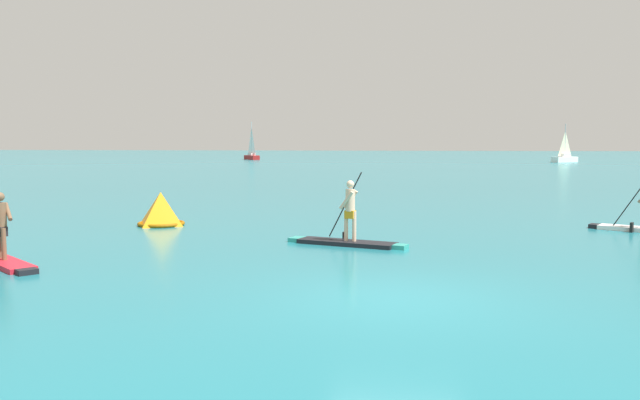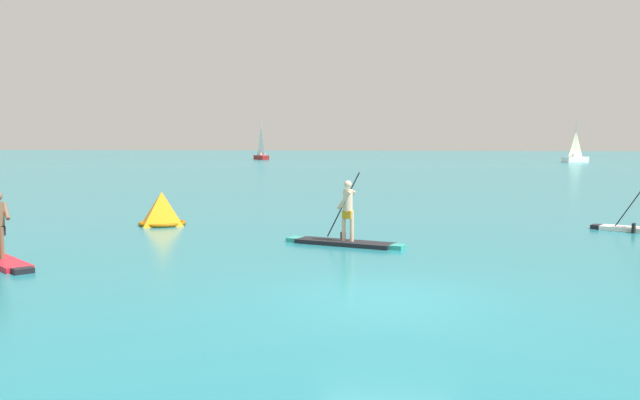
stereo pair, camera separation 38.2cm
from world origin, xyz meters
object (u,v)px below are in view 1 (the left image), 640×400
(paddleboarder_near_left, at_px, (4,250))
(sailboat_left_horizon, at_px, (252,154))
(paddleboarder_mid_center, at_px, (347,233))
(sailboat_right_horizon, at_px, (565,157))
(race_marker_buoy, at_px, (161,211))

(paddleboarder_near_left, bearing_deg, sailboat_left_horizon, 139.62)
(paddleboarder_near_left, bearing_deg, paddleboarder_mid_center, 67.68)
(sailboat_left_horizon, height_order, sailboat_right_horizon, sailboat_left_horizon)
(sailboat_left_horizon, bearing_deg, race_marker_buoy, -22.68)
(paddleboarder_mid_center, height_order, sailboat_left_horizon, sailboat_left_horizon)
(paddleboarder_near_left, height_order, sailboat_left_horizon, sailboat_left_horizon)
(paddleboarder_mid_center, height_order, sailboat_right_horizon, sailboat_right_horizon)
(paddleboarder_near_left, distance_m, sailboat_right_horizon, 90.24)
(paddleboarder_near_left, height_order, sailboat_right_horizon, sailboat_right_horizon)
(race_marker_buoy, bearing_deg, paddleboarder_mid_center, -25.50)
(paddleboarder_mid_center, xyz_separation_m, sailboat_left_horizon, (-26.75, 88.08, 0.54))
(sailboat_right_horizon, bearing_deg, sailboat_left_horizon, -51.93)
(race_marker_buoy, relative_size, sailboat_right_horizon, 0.30)
(paddleboarder_near_left, relative_size, sailboat_left_horizon, 0.42)
(paddleboarder_mid_center, xyz_separation_m, race_marker_buoy, (-6.77, 3.23, 0.18))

